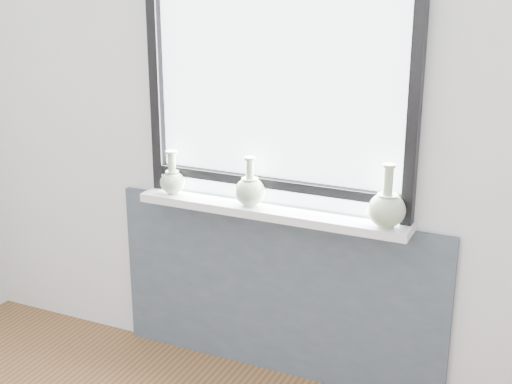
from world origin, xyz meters
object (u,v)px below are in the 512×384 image
at_px(windowsill, 270,211).
at_px(vase_a, 172,180).
at_px(vase_b, 250,190).
at_px(vase_c, 387,208).

relative_size(windowsill, vase_a, 6.14).
bearing_deg(vase_a, vase_b, -0.07).
bearing_deg(vase_c, vase_a, 179.32).
xyz_separation_m(windowsill, vase_c, (0.55, -0.03, 0.11)).
relative_size(vase_a, vase_b, 0.93).
height_order(windowsill, vase_b, vase_b).
relative_size(vase_b, vase_c, 0.83).
xyz_separation_m(vase_a, vase_c, (1.07, -0.01, 0.02)).
height_order(vase_a, vase_c, vase_c).
relative_size(vase_a, vase_c, 0.77).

